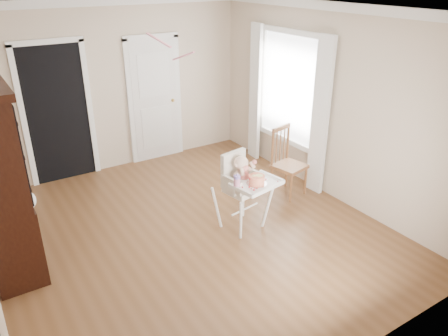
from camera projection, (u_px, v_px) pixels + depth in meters
floor at (190, 232)px, 5.61m from camera, size 5.00×5.00×0.00m
ceiling at (182, 9)px, 4.48m from camera, size 5.00×5.00×0.00m
wall_back at (113, 88)px, 6.96m from camera, size 4.50×0.00×4.50m
wall_right at (328, 103)px, 6.14m from camera, size 0.00×5.00×5.00m
crown_molding at (182, 16)px, 4.51m from camera, size 4.50×5.00×0.12m
doorway at (57, 111)px, 6.61m from camera, size 1.06×0.05×2.22m
closet_door at (155, 101)px, 7.42m from camera, size 0.96×0.09×2.13m
window_right at (287, 96)px, 6.75m from camera, size 0.13×1.84×2.30m
high_chair at (243, 183)px, 5.46m from camera, size 0.70×0.82×1.03m
baby at (242, 173)px, 5.42m from camera, size 0.31×0.23×0.42m
cake at (257, 180)px, 5.24m from camera, size 0.25×0.25×0.12m
sippy_cup at (237, 181)px, 5.14m from camera, size 0.08×0.08×0.20m
dining_chair at (288, 164)px, 6.39m from camera, size 0.50×0.50×1.02m
streamer at (159, 40)px, 5.70m from camera, size 0.14×0.48×0.15m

